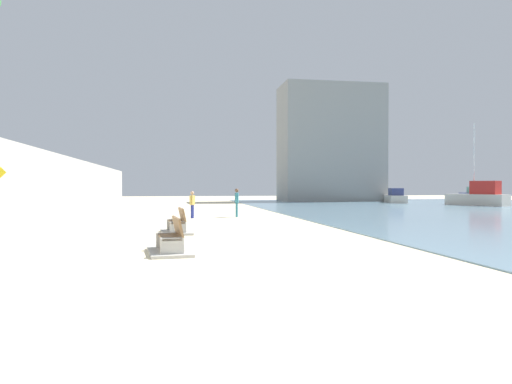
# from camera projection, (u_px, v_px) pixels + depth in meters

# --- Properties ---
(ground_plane) EXTENTS (120.00, 120.00, 0.00)m
(ground_plane) POSITION_uv_depth(u_px,v_px,m) (191.00, 219.00, 26.77)
(ground_plane) COLOR beige
(seawall) EXTENTS (0.80, 64.00, 3.59)m
(seawall) POSITION_uv_depth(u_px,v_px,m) (49.00, 187.00, 25.48)
(seawall) COLOR #ADAAA3
(seawall) RESTS_ON ground
(bench_near) EXTENTS (1.32, 2.21, 0.98)m
(bench_near) POSITION_uv_depth(u_px,v_px,m) (170.00, 245.00, 13.00)
(bench_near) COLOR #ADAAA3
(bench_near) RESTS_ON ground
(bench_far) EXTENTS (1.28, 2.19, 0.98)m
(bench_far) POSITION_uv_depth(u_px,v_px,m) (177.00, 227.00, 18.54)
(bench_far) COLOR #ADAAA3
(bench_far) RESTS_ON ground
(person_walking) EXTENTS (0.26, 0.51, 1.69)m
(person_walking) POSITION_uv_depth(u_px,v_px,m) (237.00, 200.00, 28.11)
(person_walking) COLOR teal
(person_walking) RESTS_ON ground
(person_standing) EXTENTS (0.32, 0.47, 1.54)m
(person_standing) POSITION_uv_depth(u_px,v_px,m) (192.00, 203.00, 27.09)
(person_standing) COLOR navy
(person_standing) RESTS_ON ground
(boat_distant) EXTENTS (3.91, 5.65, 7.66)m
(boat_distant) POSITION_uv_depth(u_px,v_px,m) (479.00, 196.00, 43.94)
(boat_distant) COLOR beige
(boat_distant) RESTS_ON water_bay
(boat_mid_bay) EXTENTS (3.73, 7.12, 1.56)m
(boat_mid_bay) POSITION_uv_depth(u_px,v_px,m) (395.00, 197.00, 52.57)
(boat_mid_bay) COLOR beige
(boat_mid_bay) RESTS_ON water_bay
(boat_far_left) EXTENTS (4.78, 7.13, 1.71)m
(boat_far_left) POSITION_uv_depth(u_px,v_px,m) (475.00, 196.00, 53.65)
(boat_far_left) COLOR navy
(boat_far_left) RESTS_ON water_bay
(harbor_building) EXTENTS (12.00, 6.00, 13.83)m
(harbor_building) POSITION_uv_depth(u_px,v_px,m) (331.00, 144.00, 57.26)
(harbor_building) COLOR gray
(harbor_building) RESTS_ON ground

